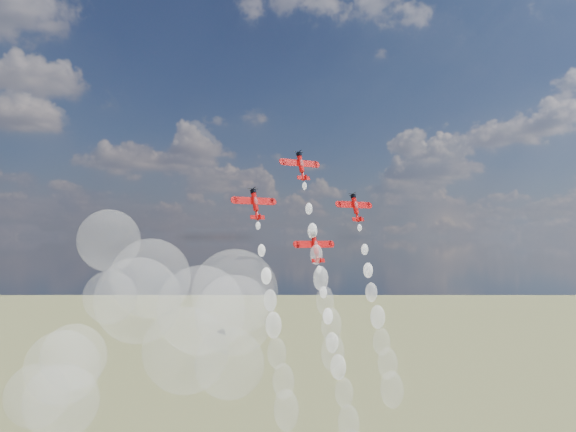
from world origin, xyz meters
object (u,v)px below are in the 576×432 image
(plane_left, at_px, (255,203))
(plane_slot, at_px, (315,247))
(plane_right, at_px, (355,207))
(plane_lead, at_px, (301,165))

(plane_left, distance_m, plane_slot, 18.82)
(plane_left, relative_size, plane_right, 1.00)
(plane_right, bearing_deg, plane_lead, 168.74)
(plane_slot, bearing_deg, plane_left, 168.74)
(plane_lead, distance_m, plane_right, 18.82)
(plane_lead, xyz_separation_m, plane_left, (-15.42, -3.07, -10.35))
(plane_lead, xyz_separation_m, plane_slot, (0.00, -6.14, -20.69))
(plane_left, height_order, plane_slot, plane_left)
(plane_right, bearing_deg, plane_left, 180.00)
(plane_lead, xyz_separation_m, plane_right, (15.42, -3.07, -10.35))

